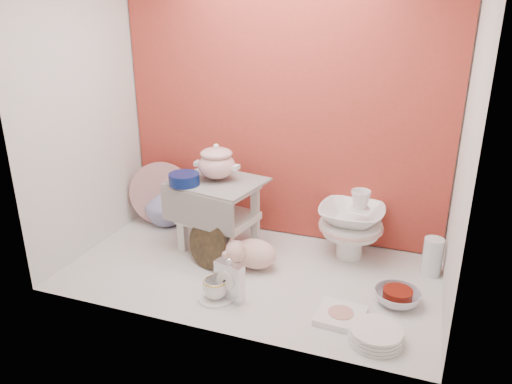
# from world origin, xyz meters

# --- Properties ---
(ground) EXTENTS (1.80, 1.80, 0.00)m
(ground) POSITION_xyz_m (0.00, 0.00, 0.00)
(ground) COLOR silver
(ground) RESTS_ON ground
(niche_shell) EXTENTS (1.86, 1.03, 1.53)m
(niche_shell) POSITION_xyz_m (0.00, 0.18, 0.93)
(niche_shell) COLOR #B1322C
(niche_shell) RESTS_ON ground
(step_stool) EXTENTS (0.51, 0.46, 0.39)m
(step_stool) POSITION_xyz_m (-0.25, 0.19, 0.19)
(step_stool) COLOR silver
(step_stool) RESTS_ON ground
(soup_tureen) EXTENTS (0.26, 0.26, 0.19)m
(soup_tureen) POSITION_xyz_m (-0.26, 0.21, 0.48)
(soup_tureen) COLOR white
(soup_tureen) RESTS_ON step_stool
(cobalt_bowl) EXTENTS (0.20, 0.20, 0.06)m
(cobalt_bowl) POSITION_xyz_m (-0.39, 0.08, 0.41)
(cobalt_bowl) COLOR #0A1951
(cobalt_bowl) RESTS_ON step_stool
(floral_platter) EXTENTS (0.39, 0.15, 0.39)m
(floral_platter) POSITION_xyz_m (-0.69, 0.35, 0.19)
(floral_platter) COLOR silver
(floral_platter) RESTS_ON ground
(blue_white_vase) EXTENTS (0.31, 0.31, 0.26)m
(blue_white_vase) POSITION_xyz_m (-0.68, 0.37, 0.13)
(blue_white_vase) COLOR silver
(blue_white_vase) RESTS_ON ground
(lacquer_tray) EXTENTS (0.26, 0.15, 0.24)m
(lacquer_tray) POSITION_xyz_m (-0.22, -0.02, 0.12)
(lacquer_tray) COLOR black
(lacquer_tray) RESTS_ON ground
(mantel_clock) EXTENTS (0.15, 0.08, 0.20)m
(mantel_clock) POSITION_xyz_m (-0.00, -0.26, 0.10)
(mantel_clock) COLOR silver
(mantel_clock) RESTS_ON ground
(plush_pig) EXTENTS (0.33, 0.28, 0.17)m
(plush_pig) POSITION_xyz_m (0.01, 0.04, 0.08)
(plush_pig) COLOR beige
(plush_pig) RESTS_ON ground
(teacup_saucer) EXTENTS (0.16, 0.16, 0.01)m
(teacup_saucer) POSITION_xyz_m (-0.06, -0.28, 0.01)
(teacup_saucer) COLOR white
(teacup_saucer) RESTS_ON ground
(gold_rim_teacup) EXTENTS (0.13, 0.13, 0.09)m
(gold_rim_teacup) POSITION_xyz_m (-0.06, -0.28, 0.06)
(gold_rim_teacup) COLOR white
(gold_rim_teacup) RESTS_ON teacup_saucer
(lattice_dish) EXTENTS (0.21, 0.21, 0.03)m
(lattice_dish) POSITION_xyz_m (0.49, -0.24, 0.01)
(lattice_dish) COLOR white
(lattice_dish) RESTS_ON ground
(dinner_plate_stack) EXTENTS (0.23, 0.23, 0.06)m
(dinner_plate_stack) POSITION_xyz_m (0.65, -0.34, 0.03)
(dinner_plate_stack) COLOR white
(dinner_plate_stack) RESTS_ON ground
(crystal_bowl) EXTENTS (0.20, 0.20, 0.06)m
(crystal_bowl) POSITION_xyz_m (0.71, -0.04, 0.03)
(crystal_bowl) COLOR silver
(crystal_bowl) RESTS_ON ground
(clear_glass_vase) EXTENTS (0.12, 0.12, 0.19)m
(clear_glass_vase) POSITION_xyz_m (0.84, 0.28, 0.10)
(clear_glass_vase) COLOR silver
(clear_glass_vase) RESTS_ON ground
(porcelain_tower) EXTENTS (0.40, 0.40, 0.38)m
(porcelain_tower) POSITION_xyz_m (0.43, 0.32, 0.19)
(porcelain_tower) COLOR white
(porcelain_tower) RESTS_ON ground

